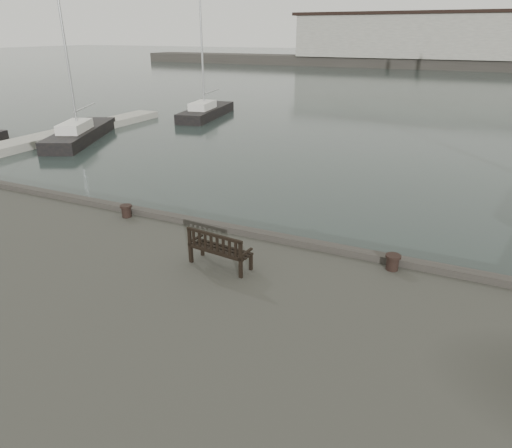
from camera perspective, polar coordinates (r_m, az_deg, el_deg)
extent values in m
plane|color=black|center=(14.00, -2.95, -6.52)|extent=(400.00, 400.00, 0.00)
cube|color=#ACABA0|center=(33.77, -25.89, 9.34)|extent=(2.00, 24.00, 0.50)
cube|color=#383530|center=(103.04, 23.12, 17.93)|extent=(140.00, 8.00, 2.00)
cube|color=#ACABA0|center=(103.64, 18.89, 21.30)|extent=(46.00, 9.00, 8.00)
cube|color=black|center=(103.69, 19.21, 23.66)|extent=(48.00, 9.50, 0.60)
cube|color=black|center=(11.09, -4.48, -3.23)|extent=(1.64, 0.72, 0.04)
cube|color=black|center=(10.82, -5.25, -2.55)|extent=(1.59, 0.24, 0.48)
cube|color=black|center=(11.19, -4.45, -4.23)|extent=(1.53, 0.63, 0.44)
cylinder|color=black|center=(14.67, -15.90, 1.57)|extent=(0.45, 0.45, 0.38)
cylinder|color=black|center=(11.48, 16.70, -4.61)|extent=(0.43, 0.43, 0.39)
cube|color=black|center=(34.01, -20.94, 9.94)|extent=(5.69, 8.97, 1.40)
cube|color=beige|center=(33.83, -21.18, 11.58)|extent=(2.59, 3.42, 0.60)
cylinder|color=#B2B5B7|center=(33.34, -22.48, 20.05)|extent=(0.16, 0.16, 10.68)
cube|color=black|center=(41.14, -6.19, 13.30)|extent=(3.63, 8.65, 1.40)
cube|color=beige|center=(40.99, -6.25, 14.68)|extent=(1.95, 3.15, 0.60)
cylinder|color=#B2B5B7|center=(40.60, -6.53, 20.78)|extent=(0.16, 0.16, 9.33)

